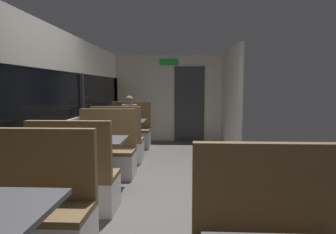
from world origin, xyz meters
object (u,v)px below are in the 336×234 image
dining_table_mid_window (93,146)px  bench_far_window_facing_end (118,145)px  bench_far_window_facing_entry (131,134)px  bench_near_window_facing_entry (37,220)px  bench_mid_window_facing_end (76,184)px  dining_table_far_window (125,125)px  bench_mid_window_facing_entry (106,156)px  seated_passenger (130,126)px

dining_table_mid_window → bench_far_window_facing_end: 1.66m
bench_far_window_facing_end → bench_far_window_facing_entry: (0.00, 1.40, 0.00)m
bench_near_window_facing_entry → bench_far_window_facing_end: (0.00, 3.25, 0.00)m
bench_mid_window_facing_end → bench_far_window_facing_end: (0.00, 2.33, 0.00)m
bench_near_window_facing_entry → dining_table_far_window: bench_near_window_facing_entry is taller
bench_mid_window_facing_end → bench_mid_window_facing_entry: same height
dining_table_far_window → bench_far_window_facing_end: bearing=-90.0°
dining_table_mid_window → bench_mid_window_facing_entry: (0.00, 0.70, -0.31)m
bench_far_window_facing_entry → seated_passenger: size_ratio=0.87×
bench_mid_window_facing_end → dining_table_mid_window: bearing=90.0°
seated_passenger → bench_far_window_facing_end: bearing=-90.0°
bench_near_window_facing_entry → dining_table_far_window: 3.96m
bench_near_window_facing_entry → seated_passenger: 4.58m
dining_table_mid_window → seated_passenger: (0.00, 2.95, -0.10)m
bench_mid_window_facing_entry → dining_table_far_window: 1.66m
bench_far_window_facing_end → bench_mid_window_facing_entry: bearing=-90.0°
bench_far_window_facing_end → bench_far_window_facing_entry: same height
bench_far_window_facing_end → seated_passenger: size_ratio=0.87×
bench_mid_window_facing_entry → seated_passenger: seated_passenger is taller
bench_near_window_facing_entry → seated_passenger: seated_passenger is taller
bench_mid_window_facing_end → bench_far_window_facing_end: same height
bench_mid_window_facing_end → bench_far_window_facing_entry: same height
dining_table_mid_window → dining_table_far_window: bearing=90.0°
dining_table_mid_window → bench_mid_window_facing_end: bearing=-90.0°
bench_mid_window_facing_entry → bench_far_window_facing_end: 0.93m
dining_table_mid_window → bench_far_window_facing_end: size_ratio=0.82×
seated_passenger → dining_table_far_window: bearing=-90.0°
dining_table_mid_window → seated_passenger: size_ratio=0.71×
bench_near_window_facing_entry → bench_mid_window_facing_end: same height
dining_table_mid_window → bench_mid_window_facing_end: bench_mid_window_facing_end is taller
bench_near_window_facing_entry → bench_mid_window_facing_entry: same height
bench_near_window_facing_entry → bench_mid_window_facing_end: 0.93m
bench_mid_window_facing_entry → seated_passenger: (0.00, 2.25, 0.21)m
seated_passenger → bench_mid_window_facing_end: bearing=-90.0°
seated_passenger → bench_far_window_facing_entry: bearing=90.0°
bench_mid_window_facing_entry → bench_far_window_facing_end: (0.00, 0.93, 0.00)m
bench_mid_window_facing_end → bench_mid_window_facing_entry: 1.40m
bench_near_window_facing_entry → bench_far_window_facing_entry: same height
dining_table_far_window → bench_far_window_facing_entry: 0.77m
bench_mid_window_facing_end → bench_near_window_facing_entry: bearing=-90.0°
bench_mid_window_facing_entry → bench_far_window_facing_entry: (0.00, 2.33, 0.00)m
bench_near_window_facing_entry → bench_far_window_facing_entry: size_ratio=1.00×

